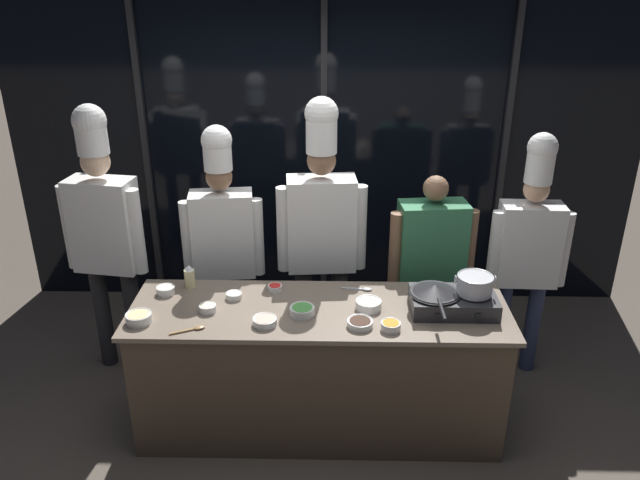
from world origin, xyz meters
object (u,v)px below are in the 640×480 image
chef_sous (223,235)px  prep_bowl_shrimp (265,321)px  prep_bowl_soy_glaze (360,323)px  squeeze_bottle_oil (190,277)px  prep_bowl_bell_pepper (275,287)px  serving_spoon_slotted (362,289)px  person_guest (430,259)px  serving_spoon_solid (194,329)px  prep_bowl_ginger (139,317)px  prep_bowl_carrots (391,325)px  prep_bowl_chicken (368,304)px  chef_head (105,225)px  chef_pastry (528,244)px  frying_pan (435,289)px  stock_pot (475,284)px  prep_bowl_noodles (208,308)px  prep_bowl_scallions (302,310)px  prep_bowl_bean_sprouts (166,290)px  chef_line (321,224)px  portable_stove (453,302)px  prep_bowl_rice (234,295)px

chef_sous → prep_bowl_shrimp: bearing=106.1°
prep_bowl_soy_glaze → squeeze_bottle_oil: bearing=157.2°
prep_bowl_bell_pepper → serving_spoon_slotted: size_ratio=0.46×
chef_sous → person_guest: size_ratio=1.22×
squeeze_bottle_oil → serving_spoon_solid: (0.13, -0.52, -0.07)m
squeeze_bottle_oil → chef_sous: (0.15, 0.43, 0.11)m
prep_bowl_ginger → serving_spoon_slotted: size_ratio=0.77×
squeeze_bottle_oil → prep_bowl_carrots: bearing=-21.2°
prep_bowl_chicken → chef_head: bearing=160.7°
prep_bowl_carrots → chef_pastry: 1.37m
frying_pan → stock_pot: bearing=1.0°
prep_bowl_noodles → chef_sous: (-0.02, 0.74, 0.16)m
prep_bowl_soy_glaze → person_guest: person_guest is taller
prep_bowl_bell_pepper → prep_bowl_carrots: 0.85m
prep_bowl_bell_pepper → squeeze_bottle_oil: bearing=176.8°
prep_bowl_noodles → serving_spoon_slotted: size_ratio=0.52×
chef_head → person_guest: (2.28, 0.03, -0.25)m
prep_bowl_shrimp → prep_bowl_noodles: bearing=158.4°
frying_pan → serving_spoon_slotted: frying_pan is taller
prep_bowl_scallions → prep_bowl_bean_sprouts: size_ratio=1.30×
prep_bowl_bell_pepper → chef_sous: (-0.40, 0.46, 0.16)m
stock_pot → chef_head: chef_head is taller
chef_head → prep_bowl_shrimp: bearing=153.7°
prep_bowl_chicken → chef_line: 0.79m
prep_bowl_carrots → serving_spoon_solid: size_ratio=0.59×
portable_stove → serving_spoon_solid: portable_stove is taller
squeeze_bottle_oil → serving_spoon_solid: squeeze_bottle_oil is taller
prep_bowl_bell_pepper → chef_pastry: size_ratio=0.05×
portable_stove → serving_spoon_slotted: size_ratio=2.54×
prep_bowl_shrimp → person_guest: person_guest is taller
prep_bowl_shrimp → prep_bowl_bell_pepper: prep_bowl_shrimp is taller
prep_bowl_scallions → prep_bowl_bell_pepper: (-0.19, 0.30, -0.01)m
prep_bowl_carrots → serving_spoon_solid: (-1.14, -0.03, -0.02)m
prep_bowl_shrimp → prep_bowl_rice: prep_bowl_shrimp is taller
prep_bowl_chicken → chef_pastry: (1.14, 0.65, 0.12)m
portable_stove → prep_bowl_noodles: 1.50m
prep_bowl_chicken → serving_spoon_slotted: (-0.03, 0.24, -0.02)m
prep_bowl_bell_pepper → chef_sous: 0.64m
prep_bowl_rice → frying_pan: bearing=-5.6°
chef_head → prep_bowl_soy_glaze: bearing=163.0°
prep_bowl_scallions → prep_bowl_soy_glaze: bearing=-19.7°
prep_bowl_soy_glaze → chef_pastry: chef_pastry is taller
prep_bowl_rice → prep_bowl_soy_glaze: (0.79, -0.32, 0.00)m
stock_pot → prep_bowl_rice: 1.49m
serving_spoon_solid → chef_line: size_ratio=0.10×
prep_bowl_scallions → prep_bowl_bell_pepper: bearing=122.2°
serving_spoon_slotted → chef_pastry: 1.25m
serving_spoon_slotted → chef_sous: size_ratio=0.11×
squeeze_bottle_oil → prep_bowl_noodles: 0.36m
portable_stove → frying_pan: size_ratio=0.96×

